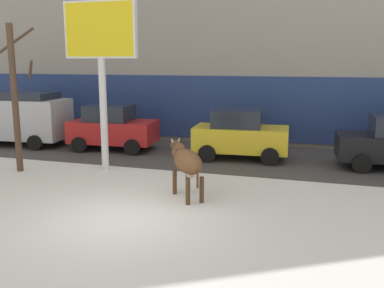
{
  "coord_description": "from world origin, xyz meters",
  "views": [
    {
      "loc": [
        4.42,
        -8.77,
        3.68
      ],
      "look_at": [
        0.5,
        3.93,
        1.1
      ],
      "focal_mm": 40.44,
      "sensor_mm": 36.0,
      "label": 1
    }
  ],
  "objects_px": {
    "billboard": "(101,40)",
    "car_red_hatchback": "(113,128)",
    "cow_brown": "(187,162)",
    "bare_tree_left_lot": "(16,95)",
    "car_silver_van": "(16,117)",
    "pedestrian_near_billboard": "(248,124)",
    "pedestrian_by_cars": "(265,124)",
    "pedestrian_far_left": "(310,126)",
    "car_yellow_hatchback": "(240,135)"
  },
  "relations": [
    {
      "from": "billboard",
      "to": "car_red_hatchback",
      "type": "height_order",
      "value": "billboard"
    },
    {
      "from": "cow_brown",
      "to": "car_red_hatchback",
      "type": "bearing_deg",
      "value": 133.31
    },
    {
      "from": "billboard",
      "to": "bare_tree_left_lot",
      "type": "relative_size",
      "value": 1.15
    },
    {
      "from": "billboard",
      "to": "cow_brown",
      "type": "bearing_deg",
      "value": -30.01
    },
    {
      "from": "car_red_hatchback",
      "to": "bare_tree_left_lot",
      "type": "relative_size",
      "value": 0.75
    },
    {
      "from": "car_silver_van",
      "to": "pedestrian_near_billboard",
      "type": "xyz_separation_m",
      "value": [
        9.69,
        3.38,
        -0.36
      ]
    },
    {
      "from": "pedestrian_by_cars",
      "to": "bare_tree_left_lot",
      "type": "bearing_deg",
      "value": -135.03
    },
    {
      "from": "car_silver_van",
      "to": "pedestrian_by_cars",
      "type": "relative_size",
      "value": 2.73
    },
    {
      "from": "car_silver_van",
      "to": "pedestrian_far_left",
      "type": "bearing_deg",
      "value": 15.25
    },
    {
      "from": "pedestrian_by_cars",
      "to": "cow_brown",
      "type": "bearing_deg",
      "value": -96.52
    },
    {
      "from": "pedestrian_near_billboard",
      "to": "pedestrian_by_cars",
      "type": "bearing_deg",
      "value": 0.0
    },
    {
      "from": "billboard",
      "to": "pedestrian_by_cars",
      "type": "relative_size",
      "value": 3.21
    },
    {
      "from": "cow_brown",
      "to": "pedestrian_near_billboard",
      "type": "distance_m",
      "value": 8.35
    },
    {
      "from": "car_silver_van",
      "to": "car_yellow_hatchback",
      "type": "height_order",
      "value": "car_silver_van"
    },
    {
      "from": "car_red_hatchback",
      "to": "cow_brown",
      "type": "bearing_deg",
      "value": -46.69
    },
    {
      "from": "billboard",
      "to": "pedestrian_far_left",
      "type": "height_order",
      "value": "billboard"
    },
    {
      "from": "car_red_hatchback",
      "to": "pedestrian_far_left",
      "type": "relative_size",
      "value": 2.09
    },
    {
      "from": "car_yellow_hatchback",
      "to": "pedestrian_far_left",
      "type": "bearing_deg",
      "value": 53.09
    },
    {
      "from": "car_red_hatchback",
      "to": "billboard",
      "type": "bearing_deg",
      "value": -67.03
    },
    {
      "from": "pedestrian_near_billboard",
      "to": "bare_tree_left_lot",
      "type": "distance_m",
      "value": 9.85
    },
    {
      "from": "pedestrian_far_left",
      "to": "car_silver_van",
      "type": "bearing_deg",
      "value": -164.75
    },
    {
      "from": "pedestrian_near_billboard",
      "to": "billboard",
      "type": "bearing_deg",
      "value": -121.18
    },
    {
      "from": "billboard",
      "to": "pedestrian_far_left",
      "type": "relative_size",
      "value": 3.21
    },
    {
      "from": "car_red_hatchback",
      "to": "car_yellow_hatchback",
      "type": "xyz_separation_m",
      "value": [
        5.39,
        -0.11,
        0.0
      ]
    },
    {
      "from": "car_silver_van",
      "to": "bare_tree_left_lot",
      "type": "height_order",
      "value": "bare_tree_left_lot"
    },
    {
      "from": "car_red_hatchback",
      "to": "pedestrian_near_billboard",
      "type": "height_order",
      "value": "car_red_hatchback"
    },
    {
      "from": "car_silver_van",
      "to": "pedestrian_by_cars",
      "type": "height_order",
      "value": "car_silver_van"
    },
    {
      "from": "car_red_hatchback",
      "to": "pedestrian_far_left",
      "type": "xyz_separation_m",
      "value": [
        7.82,
        3.12,
        -0.05
      ]
    },
    {
      "from": "pedestrian_near_billboard",
      "to": "pedestrian_far_left",
      "type": "relative_size",
      "value": 1.0
    },
    {
      "from": "cow_brown",
      "to": "car_red_hatchback",
      "type": "xyz_separation_m",
      "value": [
        -4.92,
        5.22,
        -0.07
      ]
    },
    {
      "from": "billboard",
      "to": "car_yellow_hatchback",
      "type": "bearing_deg",
      "value": 36.83
    },
    {
      "from": "cow_brown",
      "to": "pedestrian_near_billboard",
      "type": "relative_size",
      "value": 1.0
    },
    {
      "from": "pedestrian_near_billboard",
      "to": "pedestrian_by_cars",
      "type": "distance_m",
      "value": 0.75
    },
    {
      "from": "car_silver_van",
      "to": "pedestrian_near_billboard",
      "type": "bearing_deg",
      "value": 19.21
    },
    {
      "from": "car_yellow_hatchback",
      "to": "bare_tree_left_lot",
      "type": "bearing_deg",
      "value": -149.43
    },
    {
      "from": "cow_brown",
      "to": "car_red_hatchback",
      "type": "relative_size",
      "value": 0.48
    },
    {
      "from": "car_yellow_hatchback",
      "to": "pedestrian_near_billboard",
      "type": "xyz_separation_m",
      "value": [
        -0.26,
        3.24,
        -0.05
      ]
    },
    {
      "from": "cow_brown",
      "to": "pedestrian_far_left",
      "type": "relative_size",
      "value": 1.0
    },
    {
      "from": "car_yellow_hatchback",
      "to": "pedestrian_far_left",
      "type": "distance_m",
      "value": 4.05
    },
    {
      "from": "pedestrian_near_billboard",
      "to": "pedestrian_by_cars",
      "type": "xyz_separation_m",
      "value": [
        0.75,
        0.0,
        0.0
      ]
    },
    {
      "from": "car_yellow_hatchback",
      "to": "pedestrian_by_cars",
      "type": "xyz_separation_m",
      "value": [
        0.48,
        3.24,
        -0.05
      ]
    },
    {
      "from": "cow_brown",
      "to": "pedestrian_by_cars",
      "type": "bearing_deg",
      "value": 83.48
    },
    {
      "from": "cow_brown",
      "to": "car_red_hatchback",
      "type": "distance_m",
      "value": 7.18
    },
    {
      "from": "car_silver_van",
      "to": "pedestrian_far_left",
      "type": "distance_m",
      "value": 12.84
    },
    {
      "from": "billboard",
      "to": "pedestrian_far_left",
      "type": "distance_m",
      "value": 9.66
    },
    {
      "from": "cow_brown",
      "to": "car_yellow_hatchback",
      "type": "xyz_separation_m",
      "value": [
        0.47,
        5.11,
        -0.07
      ]
    },
    {
      "from": "car_silver_van",
      "to": "car_yellow_hatchback",
      "type": "xyz_separation_m",
      "value": [
        9.95,
        0.14,
        -0.32
      ]
    },
    {
      "from": "cow_brown",
      "to": "pedestrian_near_billboard",
      "type": "height_order",
      "value": "pedestrian_near_billboard"
    },
    {
      "from": "billboard",
      "to": "bare_tree_left_lot",
      "type": "distance_m",
      "value": 3.33
    },
    {
      "from": "cow_brown",
      "to": "pedestrian_far_left",
      "type": "xyz_separation_m",
      "value": [
        2.9,
        8.35,
        -0.11
      ]
    }
  ]
}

